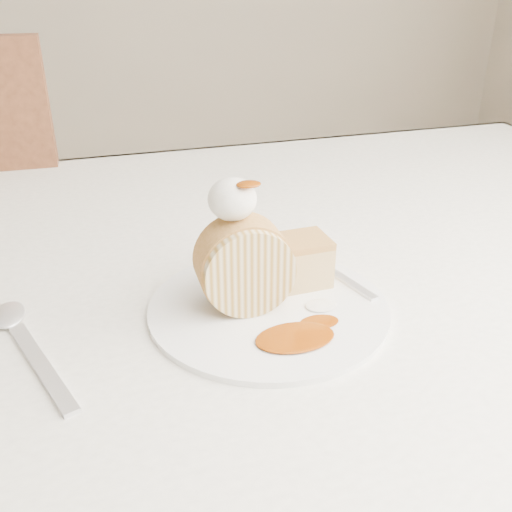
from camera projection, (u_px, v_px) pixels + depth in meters
name	position (u px, v px, depth m)	size (l,w,h in m)	color
table	(271.00, 307.00, 0.75)	(1.40, 0.90, 0.75)	white
plate	(268.00, 308.00, 0.57)	(0.24, 0.24, 0.01)	white
roulade_slice	(245.00, 266.00, 0.55)	(0.09, 0.09, 0.05)	beige
cake_chunk	(302.00, 263.00, 0.60)	(0.05, 0.05, 0.04)	#B47C44
whipped_cream	(232.00, 199.00, 0.53)	(0.05, 0.05, 0.04)	white
caramel_drizzle	(249.00, 179.00, 0.51)	(0.02, 0.02, 0.01)	#7E3305
caramel_pool	(295.00, 337.00, 0.52)	(0.07, 0.05, 0.00)	#7E3305
fork	(343.00, 278.00, 0.62)	(0.02, 0.14, 0.00)	silver
spoon	(41.00, 366.00, 0.49)	(0.03, 0.18, 0.00)	silver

